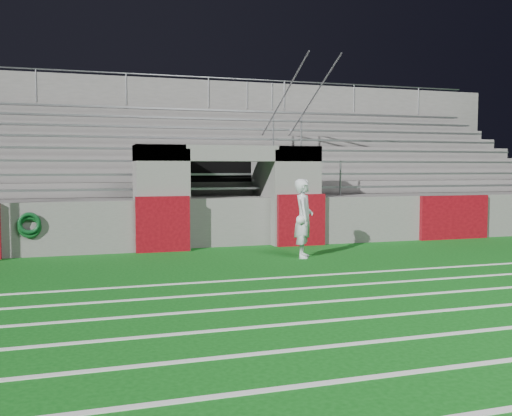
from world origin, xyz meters
name	(u,v)px	position (x,y,z in m)	size (l,w,h in m)	color
ground	(273,268)	(0.00, 0.00, 0.00)	(90.00, 90.00, 0.00)	#0E5413
field_markings	(412,338)	(0.00, -5.00, 0.01)	(28.00, 8.09, 0.01)	white
stadium_structure	(194,184)	(0.00, 7.97, 1.49)	(26.00, 8.48, 5.42)	#615F5C
goalkeeper_with_ball	(304,218)	(1.10, 1.09, 0.89)	(0.65, 0.77, 1.79)	silver
hose_coil	(29,225)	(-4.80, 2.93, 0.74)	(0.51, 0.15, 0.60)	#0D4119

